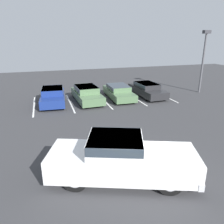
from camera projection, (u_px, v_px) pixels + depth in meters
ground_plane at (141, 178)px, 8.47m from camera, size 60.00×60.00×0.00m
stall_stripe_a at (34, 106)px, 17.26m from camera, size 0.12×5.39×0.01m
stall_stripe_b at (70, 103)px, 18.06m from camera, size 0.12×5.39×0.01m
stall_stripe_c at (103, 100)px, 18.87m from camera, size 0.12×5.39×0.01m
stall_stripe_d at (134, 97)px, 19.68m from camera, size 0.12×5.39×0.01m
stall_stripe_e at (162, 95)px, 20.49m from camera, size 0.12×5.39×0.01m
pickup_truck at (123, 158)px, 8.21m from camera, size 5.86×3.76×1.75m
parked_sedan_a at (53, 95)px, 17.68m from camera, size 2.17×4.46×1.30m
parked_sedan_b at (87, 93)px, 18.30m from camera, size 2.06×4.69×1.29m
parked_sedan_c at (119, 91)px, 19.29m from camera, size 1.91×4.69×1.15m
parked_sedan_d at (147, 89)px, 20.01m from camera, size 1.91×4.71×1.19m
light_post at (204, 55)px, 20.39m from camera, size 0.70×0.36×5.75m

